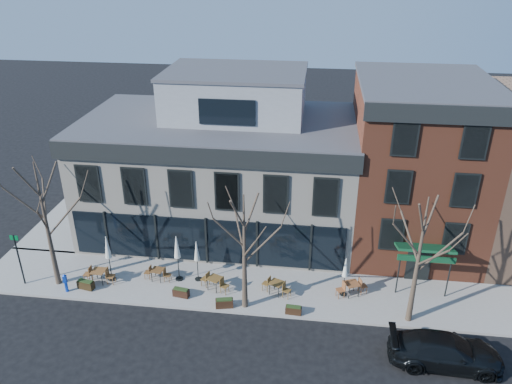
# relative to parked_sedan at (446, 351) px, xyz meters

# --- Properties ---
(ground) EXTENTS (120.00, 120.00, 0.00)m
(ground) POSITION_rel_parked_sedan_xyz_m (-13.28, 6.81, -0.79)
(ground) COLOR black
(ground) RESTS_ON ground
(sidewalk_front) EXTENTS (33.50, 4.70, 0.15)m
(sidewalk_front) POSITION_rel_parked_sedan_xyz_m (-10.03, 4.66, -0.71)
(sidewalk_front) COLOR gray
(sidewalk_front) RESTS_ON ground
(sidewalk_side) EXTENTS (4.50, 12.00, 0.15)m
(sidewalk_side) POSITION_rel_parked_sedan_xyz_m (-24.53, 12.81, -0.71)
(sidewalk_side) COLOR gray
(sidewalk_side) RESTS_ON ground
(corner_building) EXTENTS (18.39, 10.39, 11.10)m
(corner_building) POSITION_rel_parked_sedan_xyz_m (-13.21, 11.88, 3.93)
(corner_building) COLOR beige
(corner_building) RESTS_ON ground
(red_brick_building) EXTENTS (8.20, 11.78, 11.18)m
(red_brick_building) POSITION_rel_parked_sedan_xyz_m (-0.28, 11.79, 4.85)
(red_brick_building) COLOR brown
(red_brick_building) RESTS_ON ground
(tree_corner) EXTENTS (3.93, 3.98, 7.92)m
(tree_corner) POSITION_rel_parked_sedan_xyz_m (-21.77, 3.61, 3.46)
(tree_corner) COLOR #382B21
(tree_corner) RESTS_ON sidewalk_front
(tree_mid) EXTENTS (3.50, 3.55, 7.04)m
(tree_mid) POSITION_rel_parked_sedan_xyz_m (-10.27, 2.91, 3.00)
(tree_mid) COLOR #382B21
(tree_mid) RESTS_ON sidewalk_front
(tree_right) EXTENTS (3.72, 3.77, 7.48)m
(tree_right) POSITION_rel_parked_sedan_xyz_m (-1.27, 2.91, 3.23)
(tree_right) COLOR #382B21
(tree_right) RESTS_ON sidewalk_front
(sign_pole) EXTENTS (0.50, 0.10, 3.40)m
(sign_pole) POSITION_rel_parked_sedan_xyz_m (-23.78, 3.31, 1.29)
(sign_pole) COLOR black
(sign_pole) RESTS_ON sidewalk_front
(parked_sedan) EXTENTS (5.48, 2.31, 1.58)m
(parked_sedan) POSITION_rel_parked_sedan_xyz_m (0.00, 0.00, 0.00)
(parked_sedan) COLOR black
(parked_sedan) RESTS_ON ground
(call_box) EXTENTS (0.24, 0.24, 1.22)m
(call_box) POSITION_rel_parked_sedan_xyz_m (-20.89, 2.89, 0.01)
(call_box) COLOR #0D36B3
(call_box) RESTS_ON sidewalk_front
(cafe_set_0) EXTENTS (1.96, 0.80, 1.03)m
(cafe_set_0) POSITION_rel_parked_sedan_xyz_m (-19.33, 4.01, -0.11)
(cafe_set_0) COLOR brown
(cafe_set_0) RESTS_ON sidewalk_front
(cafe_set_1) EXTENTS (1.75, 0.76, 0.90)m
(cafe_set_1) POSITION_rel_parked_sedan_xyz_m (-15.91, 4.69, -0.17)
(cafe_set_1) COLOR brown
(cafe_set_1) RESTS_ON sidewalk_front
(cafe_set_3) EXTENTS (1.90, 1.16, 0.98)m
(cafe_set_3) POSITION_rel_parked_sedan_xyz_m (-12.27, 4.22, -0.13)
(cafe_set_3) COLOR brown
(cafe_set_3) RESTS_ON sidewalk_front
(cafe_set_4) EXTENTS (1.85, 1.12, 0.96)m
(cafe_set_4) POSITION_rel_parked_sedan_xyz_m (-8.63, 4.27, -0.15)
(cafe_set_4) COLOR brown
(cafe_set_4) RESTS_ON sidewalk_front
(cafe_set_5) EXTENTS (1.94, 1.20, 1.01)m
(cafe_set_5) POSITION_rel_parked_sedan_xyz_m (-4.28, 4.70, -0.12)
(cafe_set_5) COLOR brown
(cafe_set_5) RESTS_ON sidewalk_front
(umbrella_0) EXTENTS (0.49, 0.49, 3.04)m
(umbrella_0) POSITION_rel_parked_sedan_xyz_m (-18.72, 4.37, 1.51)
(umbrella_0) COLOR black
(umbrella_0) RESTS_ON sidewalk_front
(umbrella_1) EXTENTS (0.49, 0.49, 3.05)m
(umbrella_1) POSITION_rel_parked_sedan_xyz_m (-14.64, 4.90, 1.52)
(umbrella_1) COLOR black
(umbrella_1) RESTS_ON sidewalk_front
(umbrella_2) EXTENTS (0.43, 0.43, 2.71)m
(umbrella_2) POSITION_rel_parked_sedan_xyz_m (-13.48, 5.02, 1.27)
(umbrella_2) COLOR black
(umbrella_2) RESTS_ON sidewalk_front
(umbrella_4) EXTENTS (0.40, 0.40, 2.51)m
(umbrella_4) POSITION_rel_parked_sedan_xyz_m (-4.75, 4.65, 1.13)
(umbrella_4) COLOR black
(umbrella_4) RESTS_ON sidewalk_front
(planter_0) EXTENTS (1.05, 0.58, 0.56)m
(planter_0) POSITION_rel_parked_sedan_xyz_m (-19.89, 3.31, -0.36)
(planter_0) COLOR black
(planter_0) RESTS_ON sidewalk_front
(planter_1) EXTENTS (0.99, 0.52, 0.53)m
(planter_1) POSITION_rel_parked_sedan_xyz_m (-14.09, 3.31, -0.38)
(planter_1) COLOR black
(planter_1) RESTS_ON sidewalk_front
(planter_2) EXTENTS (1.04, 0.60, 0.55)m
(planter_2) POSITION_rel_parked_sedan_xyz_m (-11.42, 2.68, -0.37)
(planter_2) COLOR #321D10
(planter_2) RESTS_ON sidewalk_front
(planter_3) EXTENTS (0.90, 0.41, 0.50)m
(planter_3) POSITION_rel_parked_sedan_xyz_m (-7.52, 2.61, -0.39)
(planter_3) COLOR black
(planter_3) RESTS_ON sidewalk_front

